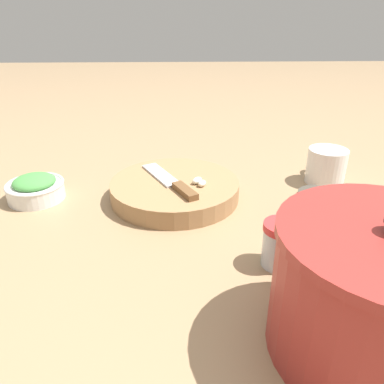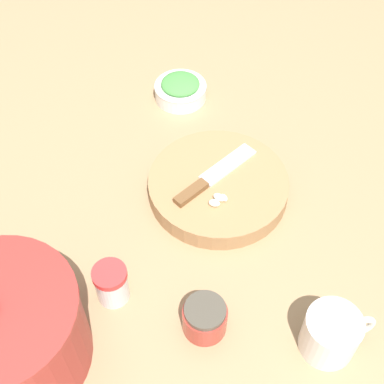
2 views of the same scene
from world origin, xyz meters
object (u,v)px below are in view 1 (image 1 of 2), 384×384
object	(u,v)px
cutting_board	(175,189)
coffee_mug	(326,166)
stock_pot	(378,294)
chef_knife	(171,182)
herb_bowl	(35,188)
honey_jar	(314,207)
garlic_cloves	(199,181)
spice_jar	(280,244)

from	to	relation	value
cutting_board	coffee_mug	distance (m)	0.37
coffee_mug	stock_pot	size ratio (longest dim) A/B	0.50
chef_knife	cutting_board	bearing A→B (deg)	35.73
herb_bowl	honey_jar	xyz separation A→B (m)	(-0.58, 0.12, 0.00)
chef_knife	honey_jar	xyz separation A→B (m)	(-0.28, 0.10, -0.01)
coffee_mug	garlic_cloves	bearing A→B (deg)	16.32
spice_jar	honey_jar	bearing A→B (deg)	-126.68
chef_knife	honey_jar	world-z (taller)	honey_jar
coffee_mug	stock_pot	bearing A→B (deg)	75.88
chef_knife	honey_jar	distance (m)	0.30
honey_jar	stock_pot	xyz separation A→B (m)	(0.04, 0.31, 0.05)
honey_jar	garlic_cloves	bearing A→B (deg)	-23.26
spice_jar	stock_pot	world-z (taller)	stock_pot
cutting_board	garlic_cloves	size ratio (longest dim) A/B	6.52
garlic_cloves	coffee_mug	distance (m)	0.32
spice_jar	garlic_cloves	bearing A→B (deg)	-62.80
garlic_cloves	cutting_board	bearing A→B (deg)	-18.58
stock_pot	cutting_board	bearing A→B (deg)	-60.47
cutting_board	garlic_cloves	distance (m)	0.06
honey_jar	stock_pot	world-z (taller)	stock_pot
spice_jar	honey_jar	xyz separation A→B (m)	(-0.10, -0.14, -0.01)
coffee_mug	stock_pot	world-z (taller)	stock_pot
chef_knife	herb_bowl	xyz separation A→B (m)	(0.30, -0.02, -0.02)
herb_bowl	stock_pot	xyz separation A→B (m)	(-0.54, 0.42, 0.06)
chef_knife	stock_pot	distance (m)	0.47
herb_bowl	garlic_cloves	bearing A→B (deg)	176.32
chef_knife	spice_jar	xyz separation A→B (m)	(-0.18, 0.23, -0.01)
chef_knife	herb_bowl	world-z (taller)	herb_bowl
chef_knife	spice_jar	distance (m)	0.29
coffee_mug	herb_bowl	bearing A→B (deg)	5.77
chef_knife	stock_pot	bearing A→B (deg)	-86.19
spice_jar	honey_jar	world-z (taller)	spice_jar
garlic_cloves	stock_pot	distance (m)	0.44
coffee_mug	stock_pot	xyz separation A→B (m)	(0.12, 0.49, 0.04)
spice_jar	chef_knife	bearing A→B (deg)	-52.55
cutting_board	honey_jar	bearing A→B (deg)	157.62
garlic_cloves	herb_bowl	size ratio (longest dim) A/B	0.35
chef_knife	spice_jar	size ratio (longest dim) A/B	2.59
spice_jar	coffee_mug	world-z (taller)	coffee_mug
chef_knife	stock_pot	world-z (taller)	stock_pot
spice_jar	stock_pot	xyz separation A→B (m)	(-0.07, 0.17, 0.04)
cutting_board	spice_jar	size ratio (longest dim) A/B	3.65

